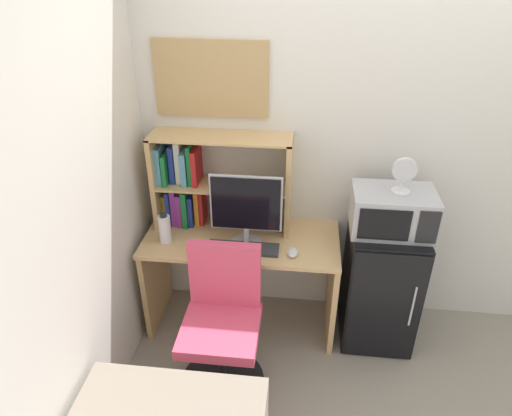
{
  "coord_description": "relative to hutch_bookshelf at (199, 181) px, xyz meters",
  "views": [
    {
      "loc": [
        -0.53,
        -2.78,
        2.4
      ],
      "look_at": [
        -0.81,
        -0.31,
        0.98
      ],
      "focal_mm": 32.05,
      "sensor_mm": 36.0,
      "label": 1
    }
  ],
  "objects": [
    {
      "name": "keyboard",
      "position": [
        0.33,
        -0.3,
        -0.31
      ],
      "size": [
        0.45,
        0.14,
        0.02
      ],
      "primitive_type": "cube",
      "color": "#333338",
      "rests_on": "desk"
    },
    {
      "name": "desk",
      "position": [
        0.3,
        -0.17,
        -0.54
      ],
      "size": [
        1.29,
        0.57,
        0.73
      ],
      "color": "tan",
      "rests_on": "ground_plane"
    },
    {
      "name": "microwave",
      "position": [
        1.24,
        -0.17,
        -0.05
      ],
      "size": [
        0.5,
        0.34,
        0.26
      ],
      "color": "#ADADB2",
      "rests_on": "mini_fridge"
    },
    {
      "name": "wall_corkboard",
      "position": [
        0.09,
        0.11,
        0.65
      ],
      "size": [
        0.71,
        0.02,
        0.47
      ],
      "primitive_type": "cube",
      "color": "tan"
    },
    {
      "name": "desk_fan",
      "position": [
        1.27,
        -0.18,
        0.2
      ],
      "size": [
        0.14,
        0.11,
        0.23
      ],
      "color": "silver",
      "rests_on": "microwave"
    },
    {
      "name": "monitor",
      "position": [
        0.34,
        -0.24,
        -0.05
      ],
      "size": [
        0.45,
        0.2,
        0.49
      ],
      "color": "#B7B7BC",
      "rests_on": "desk"
    },
    {
      "name": "hutch_bookshelf",
      "position": [
        0.0,
        0.0,
        0.0
      ],
      "size": [
        0.91,
        0.26,
        0.65
      ],
      "color": "tan",
      "rests_on": "desk"
    },
    {
      "name": "desk_chair",
      "position": [
        0.25,
        -0.68,
        -0.65
      ],
      "size": [
        0.52,
        0.52,
        0.93
      ],
      "color": "black",
      "rests_on": "ground_plane"
    },
    {
      "name": "wall_back",
      "position": [
        1.61,
        0.14,
        0.25
      ],
      "size": [
        6.4,
        0.04,
        2.6
      ],
      "primitive_type": "cube",
      "color": "silver",
      "rests_on": "ground_plane"
    },
    {
      "name": "mini_fridge",
      "position": [
        1.24,
        -0.17,
        -0.62
      ],
      "size": [
        0.46,
        0.5,
        0.87
      ],
      "color": "black",
      "rests_on": "ground_plane"
    },
    {
      "name": "water_bottle",
      "position": [
        -0.18,
        -0.26,
        -0.22
      ],
      "size": [
        0.08,
        0.08,
        0.21
      ],
      "color": "silver",
      "rests_on": "desk"
    },
    {
      "name": "computer_mouse",
      "position": [
        0.65,
        -0.32,
        -0.31
      ],
      "size": [
        0.07,
        0.11,
        0.03
      ],
      "primitive_type": "ellipsoid",
      "color": "silver",
      "rests_on": "desk"
    }
  ]
}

